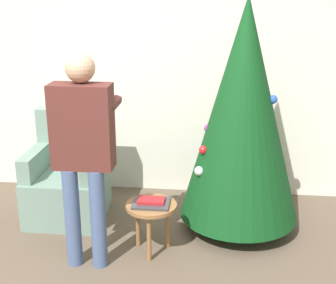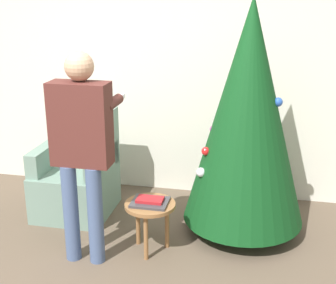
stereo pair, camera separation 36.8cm
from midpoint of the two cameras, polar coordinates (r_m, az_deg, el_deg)
wall_back at (r=4.73m, az=1.43°, el=9.61°), size 8.00×0.06×2.70m
christmas_tree at (r=3.95m, az=12.34°, el=3.33°), size 1.04×1.04×2.03m
armchair at (r=4.53m, az=-8.76°, el=-4.26°), size 0.67×0.70×0.98m
person_standing at (r=3.51m, az=-7.56°, el=0.16°), size 0.46×0.57×1.64m
side_stool at (r=3.80m, az=0.60°, el=-8.41°), size 0.41×0.41×0.42m
laptop at (r=3.77m, az=0.60°, el=-7.41°), size 0.29×0.24×0.02m
book at (r=3.76m, az=0.60°, el=-7.11°), size 0.21×0.13×0.02m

